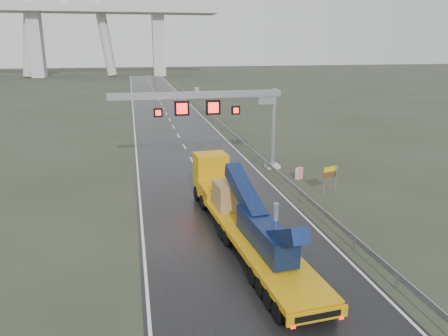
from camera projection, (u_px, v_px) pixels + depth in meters
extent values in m
plane|color=#2D3122|center=(252.00, 271.00, 21.87)|extent=(400.00, 400.00, 0.00)
cube|color=black|center=(174.00, 127.00, 59.48)|extent=(11.00, 200.00, 0.02)
cube|color=beige|center=(272.00, 166.00, 40.13)|extent=(1.20, 1.20, 0.30)
cylinder|color=gray|center=(273.00, 129.00, 39.18)|extent=(0.48, 0.48, 7.20)
cube|color=gray|center=(197.00, 95.00, 36.93)|extent=(14.80, 0.55, 0.55)
cube|color=gray|center=(266.00, 99.00, 38.28)|extent=(1.40, 0.35, 0.90)
cube|color=gray|center=(197.00, 89.00, 36.80)|extent=(0.35, 0.35, 0.35)
cube|color=black|center=(182.00, 108.00, 36.92)|extent=(1.25, 0.25, 1.25)
cube|color=#FF0C0C|center=(182.00, 109.00, 36.79)|extent=(0.90, 0.02, 0.90)
cube|color=black|center=(213.00, 107.00, 37.46)|extent=(1.25, 0.25, 1.25)
cube|color=#FF0C0C|center=(213.00, 108.00, 37.33)|extent=(0.90, 0.02, 0.90)
cube|color=black|center=(158.00, 113.00, 36.61)|extent=(0.75, 0.25, 0.75)
cube|color=#FF0C0C|center=(158.00, 113.00, 36.47)|extent=(0.54, 0.02, 0.54)
cube|color=black|center=(236.00, 110.00, 37.94)|extent=(0.75, 0.25, 0.75)
cube|color=#FF0C0C|center=(236.00, 110.00, 37.81)|extent=(0.54, 0.02, 0.54)
cube|color=beige|center=(36.00, 45.00, 143.65)|extent=(4.00, 6.00, 21.00)
cube|color=beige|center=(159.00, 45.00, 151.64)|extent=(4.00, 6.00, 21.00)
cube|color=#C9720B|center=(258.00, 242.00, 22.96)|extent=(3.52, 12.89, 0.32)
cube|color=#C9720B|center=(317.00, 316.00, 17.01)|extent=(2.64, 0.31, 0.50)
cube|color=black|center=(318.00, 317.00, 16.95)|extent=(2.00, 0.17, 0.27)
cube|color=#FF0505|center=(293.00, 327.00, 16.74)|extent=(0.20, 0.05, 0.11)
cube|color=#FF0505|center=(341.00, 318.00, 17.31)|extent=(0.20, 0.05, 0.11)
cube|color=#C9720B|center=(223.00, 194.00, 29.07)|extent=(2.44, 1.27, 0.45)
cube|color=#C9720B|center=(217.00, 191.00, 30.47)|extent=(2.57, 2.90, 1.09)
cube|color=#C9720B|center=(211.00, 169.00, 31.68)|extent=(2.41, 1.99, 2.36)
cube|color=black|center=(208.00, 163.00, 32.46)|extent=(2.09, 0.21, 1.09)
cube|color=#0F1A46|center=(265.00, 233.00, 21.88)|extent=(1.69, 5.54, 1.27)
cube|color=#0F1A46|center=(245.00, 193.00, 24.52)|extent=(1.29, 5.07, 2.32)
cube|color=#0F1A46|center=(284.00, 237.00, 19.56)|extent=(1.09, 3.66, 2.20)
cylinder|color=gray|center=(276.00, 217.00, 21.81)|extent=(0.29, 0.29, 1.46)
cube|color=#A8844C|center=(232.00, 195.00, 27.05)|extent=(2.15, 2.15, 1.64)
cylinder|color=black|center=(291.00, 291.00, 19.32)|extent=(2.70, 1.11, 0.91)
cylinder|color=black|center=(244.00, 233.00, 25.19)|extent=(2.70, 1.11, 0.91)
cylinder|color=black|center=(212.00, 192.00, 31.98)|extent=(2.53, 1.19, 1.00)
cylinder|color=gray|center=(324.00, 181.00, 32.63)|extent=(0.07, 0.07, 2.22)
cylinder|color=gray|center=(336.00, 180.00, 32.82)|extent=(0.07, 0.07, 2.22)
cube|color=yellow|center=(331.00, 169.00, 32.48)|extent=(1.25, 0.46, 0.37)
cube|color=#5A3519|center=(330.00, 175.00, 32.61)|extent=(1.25, 0.46, 0.42)
cube|color=red|center=(299.00, 173.00, 36.61)|extent=(0.66, 0.53, 0.99)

